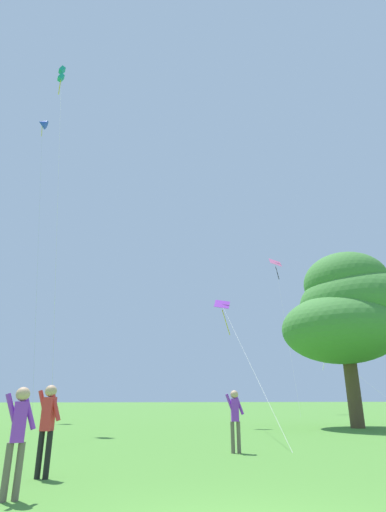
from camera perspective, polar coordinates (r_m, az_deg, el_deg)
name	(u,v)px	position (r m, az deg, el deg)	size (l,w,h in m)	color
kite_orange_box	(325,349)	(45.76, 18.30, -12.45)	(3.86, 7.28, 7.38)	orange
kite_purple_streamer	(225,312)	(24.94, 4.54, -7.96)	(2.13, 12.04, 7.59)	purple
kite_teal_box	(61,77)	(35.90, -18.24, 23.09)	(3.46, 11.53, 26.42)	teal
kite_pink_low	(276,268)	(51.61, 11.77, -1.70)	(3.58, 9.10, 18.61)	pink
kite_blue_delta	(43,124)	(47.40, -20.64, 17.19)	(4.41, 9.18, 29.69)	blue
person_foreground_watcher	(18,430)	(7.87, -23.64, -21.78)	(0.56, 0.24, 1.73)	#665B4C
person_far_back	(48,421)	(9.69, -20.01, -21.20)	(0.57, 0.32, 1.82)	black
person_near_tree	(235,415)	(13.33, 6.00, -21.55)	(0.58, 0.24, 1.79)	#665B4C
tree_right_cluster	(348,311)	(26.09, 21.16, -7.32)	(7.82, 6.89, 10.13)	brown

